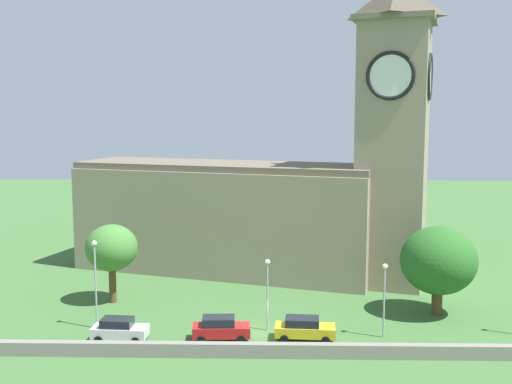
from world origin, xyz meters
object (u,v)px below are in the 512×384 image
at_px(church, 266,197).
at_px(car_white, 119,329).
at_px(tree_riverside_east, 112,248).
at_px(tree_riverside_west, 438,261).
at_px(streetlamp_central, 267,282).
at_px(car_yellow, 304,328).
at_px(streetlamp_west_mid, 95,271).
at_px(streetlamp_east_mid, 384,287).
at_px(car_red, 221,328).

bearing_deg(church, car_white, -118.61).
relative_size(car_white, tree_riverside_east, 0.59).
bearing_deg(tree_riverside_west, streetlamp_central, -163.56).
xyz_separation_m(car_yellow, streetlamp_west_mid, (-17.17, 2.16, 4.03)).
relative_size(church, car_yellow, 8.20).
relative_size(streetlamp_west_mid, streetlamp_east_mid, 1.23).
bearing_deg(streetlamp_central, car_yellow, -33.86).
height_order(tree_riverside_west, tree_riverside_east, tree_riverside_west).
bearing_deg(car_red, church, 80.53).
xyz_separation_m(car_white, streetlamp_east_mid, (20.95, 1.22, 3.20)).
height_order(car_white, car_red, car_red).
xyz_separation_m(car_red, streetlamp_west_mid, (-10.55, 2.44, 3.98)).
distance_m(car_white, streetlamp_west_mid, 5.52).
distance_m(car_red, streetlamp_west_mid, 11.53).
distance_m(tree_riverside_west, tree_riverside_east, 29.90).
xyz_separation_m(car_red, streetlamp_central, (3.68, 2.26, 3.15)).
bearing_deg(car_white, car_yellow, 2.45).
bearing_deg(tree_riverside_east, streetlamp_central, -26.53).
bearing_deg(streetlamp_east_mid, streetlamp_west_mid, 176.19).
bearing_deg(tree_riverside_east, streetlamp_west_mid, -86.37).
distance_m(car_yellow, streetlamp_central, 4.78).
relative_size(car_yellow, tree_riverside_west, 0.61).
relative_size(car_red, tree_riverside_west, 0.58).
distance_m(church, tree_riverside_west, 21.01).
bearing_deg(car_white, car_red, 2.46).
xyz_separation_m(streetlamp_west_mid, streetlamp_east_mid, (23.52, -1.57, -0.81)).
relative_size(car_red, streetlamp_east_mid, 0.77).
bearing_deg(tree_riverside_east, car_yellow, -27.83).
xyz_separation_m(streetlamp_west_mid, tree_riverside_west, (29.31, 4.27, -0.04)).
bearing_deg(streetlamp_east_mid, tree_riverside_west, 45.24).
relative_size(streetlamp_east_mid, tree_riverside_west, 0.76).
bearing_deg(car_white, tree_riverside_west, 14.78).
distance_m(car_red, streetlamp_east_mid, 13.39).
distance_m(car_yellow, streetlamp_west_mid, 17.77).
relative_size(tree_riverside_west, tree_riverside_east, 1.06).
height_order(car_red, tree_riverside_west, tree_riverside_west).
distance_m(church, streetlamp_west_mid, 23.19).
relative_size(car_white, car_yellow, 0.91).
xyz_separation_m(church, car_red, (-3.43, -20.57, -7.70)).
distance_m(car_white, tree_riverside_west, 27.94).
bearing_deg(car_red, car_white, -177.54).
bearing_deg(car_yellow, streetlamp_central, 146.14).
bearing_deg(tree_riverside_east, church, 37.29).
bearing_deg(tree_riverside_west, streetlamp_east_mid, -134.76).
bearing_deg(streetlamp_east_mid, car_yellow, -174.66).
bearing_deg(streetlamp_central, church, 90.77).
xyz_separation_m(streetlamp_west_mid, streetlamp_central, (14.22, -0.18, -0.83)).
height_order(church, streetlamp_west_mid, church).
bearing_deg(car_white, tree_riverside_east, 106.92).
distance_m(car_red, tree_riverside_west, 20.31).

